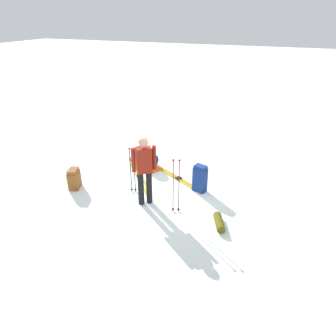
{
  "coord_description": "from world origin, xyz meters",
  "views": [
    {
      "loc": [
        -2.49,
        6.11,
        4.1
      ],
      "look_at": [
        0.0,
        0.0,
        0.7
      ],
      "focal_mm": 32.26,
      "sensor_mm": 36.0,
      "label": 1
    }
  ],
  "objects_px": {
    "backpack_large_dark": "(200,179)",
    "gear_sled": "(145,158)",
    "skier_standing": "(144,168)",
    "ski_pair_near": "(178,179)",
    "ski_poles_planted_far": "(132,168)",
    "ski_pair_far": "(140,177)",
    "backpack_bright": "(74,179)",
    "sleeping_mat_rolled": "(219,222)",
    "ski_poles_planted_near": "(176,184)"
  },
  "relations": [
    {
      "from": "ski_pair_far",
      "to": "backpack_large_dark",
      "type": "relative_size",
      "value": 2.13
    },
    {
      "from": "ski_pair_far",
      "to": "backpack_large_dark",
      "type": "distance_m",
      "value": 1.78
    },
    {
      "from": "skier_standing",
      "to": "gear_sled",
      "type": "xyz_separation_m",
      "value": [
        0.9,
        -1.83,
        -0.73
      ]
    },
    {
      "from": "ski_poles_planted_far",
      "to": "gear_sled",
      "type": "xyz_separation_m",
      "value": [
        0.39,
        -1.48,
        -0.46
      ]
    },
    {
      "from": "gear_sled",
      "to": "sleeping_mat_rolled",
      "type": "xyz_separation_m",
      "value": [
        -2.75,
        2.02,
        -0.13
      ]
    },
    {
      "from": "skier_standing",
      "to": "backpack_large_dark",
      "type": "height_order",
      "value": "skier_standing"
    },
    {
      "from": "backpack_bright",
      "to": "ski_poles_planted_near",
      "type": "distance_m",
      "value": 2.86
    },
    {
      "from": "ski_poles_planted_far",
      "to": "sleeping_mat_rolled",
      "type": "xyz_separation_m",
      "value": [
        -2.36,
        0.54,
        -0.6
      ]
    },
    {
      "from": "skier_standing",
      "to": "ski_pair_far",
      "type": "height_order",
      "value": "skier_standing"
    },
    {
      "from": "ski_pair_far",
      "to": "backpack_large_dark",
      "type": "height_order",
      "value": "backpack_large_dark"
    },
    {
      "from": "skier_standing",
      "to": "backpack_large_dark",
      "type": "relative_size",
      "value": 2.35
    },
    {
      "from": "ski_pair_near",
      "to": "ski_pair_far",
      "type": "bearing_deg",
      "value": 17.01
    },
    {
      "from": "ski_pair_far",
      "to": "backpack_bright",
      "type": "distance_m",
      "value": 1.76
    },
    {
      "from": "gear_sled",
      "to": "sleeping_mat_rolled",
      "type": "relative_size",
      "value": 2.25
    },
    {
      "from": "ski_pair_far",
      "to": "sleeping_mat_rolled",
      "type": "xyz_separation_m",
      "value": [
        -2.56,
        1.28,
        0.08
      ]
    },
    {
      "from": "ski_pair_near",
      "to": "sleeping_mat_rolled",
      "type": "distance_m",
      "value": 2.21
    },
    {
      "from": "ski_poles_planted_far",
      "to": "ski_pair_far",
      "type": "bearing_deg",
      "value": -74.8
    },
    {
      "from": "backpack_large_dark",
      "to": "sleeping_mat_rolled",
      "type": "height_order",
      "value": "backpack_large_dark"
    },
    {
      "from": "ski_pair_near",
      "to": "ski_pair_far",
      "type": "xyz_separation_m",
      "value": [
        1.04,
        0.32,
        -0.0
      ]
    },
    {
      "from": "skier_standing",
      "to": "sleeping_mat_rolled",
      "type": "bearing_deg",
      "value": 173.92
    },
    {
      "from": "ski_pair_near",
      "to": "gear_sled",
      "type": "xyz_separation_m",
      "value": [
        1.22,
        -0.43,
        0.21
      ]
    },
    {
      "from": "backpack_bright",
      "to": "skier_standing",
      "type": "bearing_deg",
      "value": -178.41
    },
    {
      "from": "ski_poles_planted_far",
      "to": "backpack_large_dark",
      "type": "bearing_deg",
      "value": -155.97
    },
    {
      "from": "ski_pair_near",
      "to": "backpack_large_dark",
      "type": "height_order",
      "value": "backpack_large_dark"
    },
    {
      "from": "backpack_large_dark",
      "to": "ski_poles_planted_far",
      "type": "height_order",
      "value": "ski_poles_planted_far"
    },
    {
      "from": "ski_poles_planted_far",
      "to": "gear_sled",
      "type": "height_order",
      "value": "ski_poles_planted_far"
    },
    {
      "from": "ski_pair_far",
      "to": "backpack_bright",
      "type": "bearing_deg",
      "value": 40.8
    },
    {
      "from": "backpack_large_dark",
      "to": "ski_poles_planted_near",
      "type": "bearing_deg",
      "value": 77.54
    },
    {
      "from": "backpack_bright",
      "to": "ski_poles_planted_near",
      "type": "relative_size",
      "value": 0.41
    },
    {
      "from": "skier_standing",
      "to": "sleeping_mat_rolled",
      "type": "xyz_separation_m",
      "value": [
        -1.86,
        0.2,
        -0.86
      ]
    },
    {
      "from": "gear_sled",
      "to": "backpack_large_dark",
      "type": "bearing_deg",
      "value": 157.73
    },
    {
      "from": "ski_poles_planted_far",
      "to": "sleeping_mat_rolled",
      "type": "distance_m",
      "value": 2.5
    },
    {
      "from": "backpack_bright",
      "to": "sleeping_mat_rolled",
      "type": "bearing_deg",
      "value": 177.91
    },
    {
      "from": "gear_sled",
      "to": "sleeping_mat_rolled",
      "type": "height_order",
      "value": "gear_sled"
    },
    {
      "from": "ski_pair_near",
      "to": "ski_poles_planted_near",
      "type": "bearing_deg",
      "value": 108.05
    },
    {
      "from": "backpack_large_dark",
      "to": "ski_poles_planted_far",
      "type": "distance_m",
      "value": 1.73
    },
    {
      "from": "backpack_bright",
      "to": "sleeping_mat_rolled",
      "type": "distance_m",
      "value": 3.89
    },
    {
      "from": "sleeping_mat_rolled",
      "to": "ski_pair_far",
      "type": "bearing_deg",
      "value": -26.49
    },
    {
      "from": "ski_pair_near",
      "to": "backpack_large_dark",
      "type": "distance_m",
      "value": 0.87
    },
    {
      "from": "skier_standing",
      "to": "backpack_bright",
      "type": "distance_m",
      "value": 2.14
    },
    {
      "from": "skier_standing",
      "to": "ski_poles_planted_far",
      "type": "height_order",
      "value": "skier_standing"
    },
    {
      "from": "ski_pair_near",
      "to": "gear_sled",
      "type": "distance_m",
      "value": 1.31
    },
    {
      "from": "backpack_bright",
      "to": "backpack_large_dark",
      "type": "bearing_deg",
      "value": -160.45
    },
    {
      "from": "backpack_large_dark",
      "to": "gear_sled",
      "type": "bearing_deg",
      "value": -22.27
    },
    {
      "from": "backpack_bright",
      "to": "ski_poles_planted_near",
      "type": "height_order",
      "value": "ski_poles_planted_near"
    },
    {
      "from": "skier_standing",
      "to": "backpack_large_dark",
      "type": "xyz_separation_m",
      "value": [
        -1.04,
        -1.03,
        -0.6
      ]
    },
    {
      "from": "ski_poles_planted_far",
      "to": "gear_sled",
      "type": "bearing_deg",
      "value": -75.33
    },
    {
      "from": "backpack_bright",
      "to": "sleeping_mat_rolled",
      "type": "relative_size",
      "value": 0.99
    },
    {
      "from": "backpack_bright",
      "to": "gear_sled",
      "type": "height_order",
      "value": "backpack_bright"
    },
    {
      "from": "backpack_large_dark",
      "to": "ski_poles_planted_near",
      "type": "relative_size",
      "value": 0.54
    }
  ]
}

